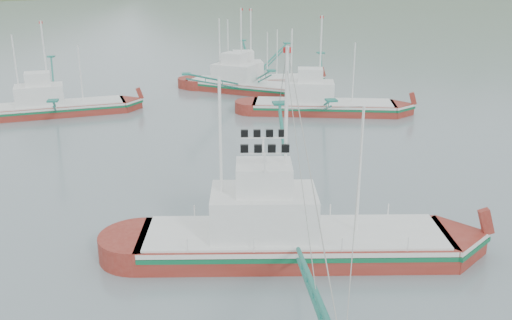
{
  "coord_description": "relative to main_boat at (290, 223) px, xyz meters",
  "views": [
    {
      "loc": [
        -5.09,
        -29.27,
        15.33
      ],
      "look_at": [
        0.0,
        6.0,
        3.2
      ],
      "focal_mm": 40.0,
      "sensor_mm": 36.0,
      "label": 1
    }
  ],
  "objects": [
    {
      "name": "ground",
      "position": [
        -0.83,
        1.38,
        -1.97
      ],
      "size": [
        1200.0,
        1200.0,
        0.0
      ],
      "primitive_type": "plane",
      "color": "slate",
      "rests_on": "ground"
    },
    {
      "name": "main_boat",
      "position": [
        0.0,
        0.0,
        0.0
      ],
      "size": [
        17.49,
        30.77,
        12.51
      ],
      "rotation": [
        0.0,
        0.0,
        -0.13
      ],
      "color": "maroon",
      "rests_on": "ground"
    },
    {
      "name": "bg_boat_right",
      "position": [
        9.97,
        31.49,
        0.04
      ],
      "size": [
        15.96,
        27.59,
        11.32
      ],
      "rotation": [
        0.0,
        0.0,
        -0.22
      ],
      "color": "maroon",
      "rests_on": "ground"
    },
    {
      "name": "bg_boat_far",
      "position": [
        4.48,
        47.08,
        -0.46
      ],
      "size": [
        15.08,
        27.28,
        11.04
      ],
      "rotation": [
        0.0,
        0.0,
        -0.01
      ],
      "color": "maroon",
      "rests_on": "ground"
    },
    {
      "name": "bg_boat_left",
      "position": [
        -19.04,
        35.02,
        -0.12
      ],
      "size": [
        15.22,
        26.44,
        10.81
      ],
      "rotation": [
        0.0,
        0.0,
        0.19
      ],
      "color": "maroon",
      "rests_on": "ground"
    },
    {
      "name": "bg_boat_extra",
      "position": [
        2.92,
        43.79,
        0.42
      ],
      "size": [
        19.77,
        25.34,
        11.32
      ],
      "rotation": [
        0.0,
        0.0,
        -0.58
      ],
      "color": "maroon",
      "rests_on": "ground"
    }
  ]
}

